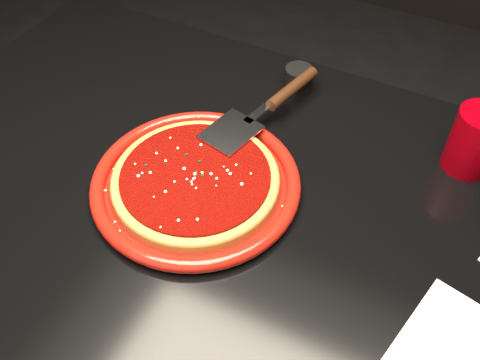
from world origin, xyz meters
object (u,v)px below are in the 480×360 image
Objects in this scene: table at (232,327)px; plate at (196,183)px; ramekin at (299,77)px; pizza_server at (265,108)px; cup at (474,141)px.

table is 3.76× the size of plate.
plate is at bearing -97.32° from ramekin.
plate is at bearing -86.99° from pizza_server.
plate is 0.18m from pizza_server.
pizza_server reaches higher than ramekin.
plate is 0.43m from cup.
ramekin is at bearing 82.68° from plate.
table is at bearing -85.50° from ramekin.
pizza_server is at bearing -168.95° from cup.
plate is at bearing -145.96° from cup.
cup is 2.09× the size of ramekin.
cup is at bearing 23.96° from pizza_server.
table is at bearing -67.16° from pizza_server.
table is 11.37× the size of cup.
cup is 0.32m from ramekin.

